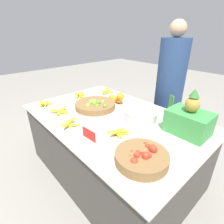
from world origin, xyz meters
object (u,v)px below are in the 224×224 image
Objects in this scene: metal_bowl at (141,115)px; produce_crate at (189,120)px; lime_bowl at (95,105)px; tomato_basket at (142,157)px; price_sign at (89,134)px; vendor_person at (169,92)px.

produce_crate reaches higher than metal_bowl.
metal_bowl is at bearing 16.18° from lime_bowl.
lime_bowl is 0.93m from tomato_basket.
vendor_person reaches higher than price_sign.
vendor_person is (-0.59, 1.28, 0.00)m from tomato_basket.
price_sign is at bearing -83.52° from vendor_person.
produce_crate is at bearing 51.03° from price_sign.
metal_bowl is 0.87m from vendor_person.
vendor_person is (-0.22, 0.84, -0.01)m from metal_bowl.
tomato_basket is at bearing -65.11° from vendor_person.
metal_bowl is at bearing 79.60° from price_sign.
price_sign is at bearing -166.79° from tomato_basket.
tomato_basket is 0.56m from produce_crate.
lime_bowl is 1.03m from vendor_person.
tomato_basket is (0.88, -0.29, 0.00)m from lime_bowl.
lime_bowl is at bearing 134.63° from price_sign.
tomato_basket is 0.58m from metal_bowl.
lime_bowl is 0.95m from produce_crate.
tomato_basket is at bearing -49.58° from metal_bowl.
metal_bowl is 0.55m from price_sign.
produce_crate is (0.40, 0.11, 0.06)m from metal_bowl.
vendor_person reaches higher than produce_crate.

